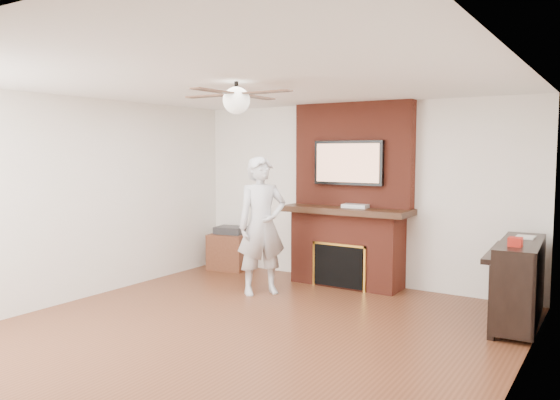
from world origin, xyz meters
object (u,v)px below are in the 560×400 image
Objects in this scene: fireplace at (349,213)px; piano at (519,280)px; side_table at (231,249)px; person at (262,226)px.

piano is (2.28, -0.66, -0.51)m from fireplace.
piano is (4.27, -0.59, 0.18)m from side_table.
piano is at bearing -16.19° from fireplace.
fireplace is 3.74× the size of side_table.
person reaches higher than piano.
side_table is (-1.99, -0.07, -0.69)m from fireplace.
person reaches higher than side_table.
person is (-0.73, -1.05, -0.11)m from fireplace.
fireplace reaches higher than person.
fireplace is at bearing 3.29° from person.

